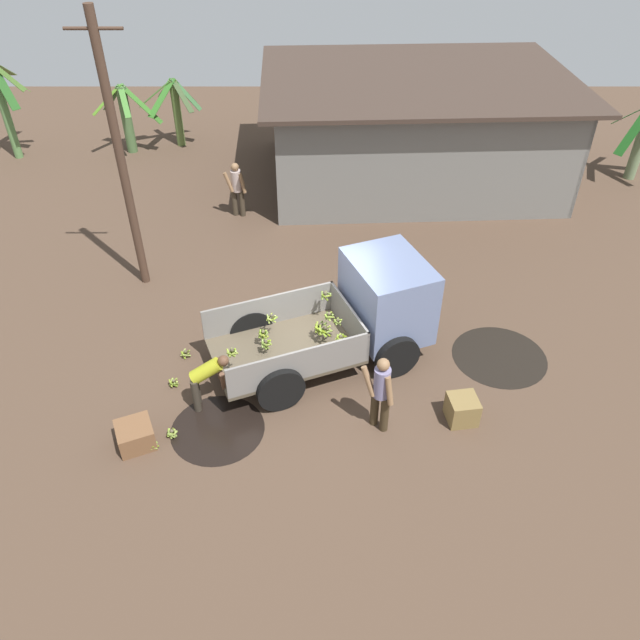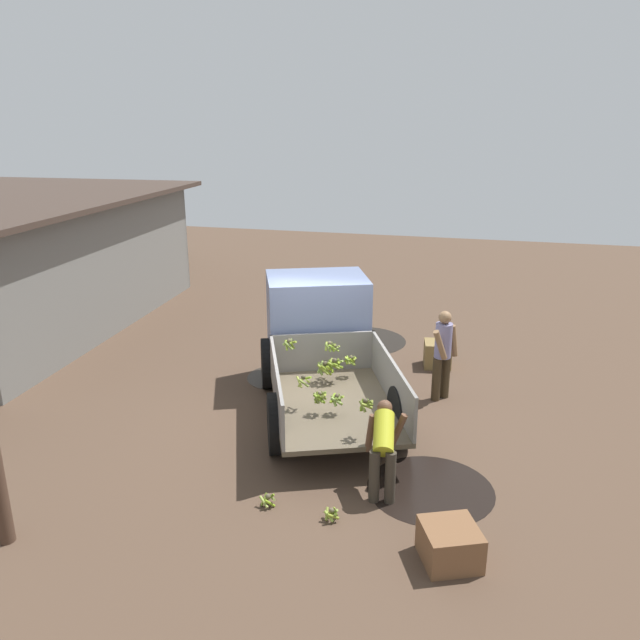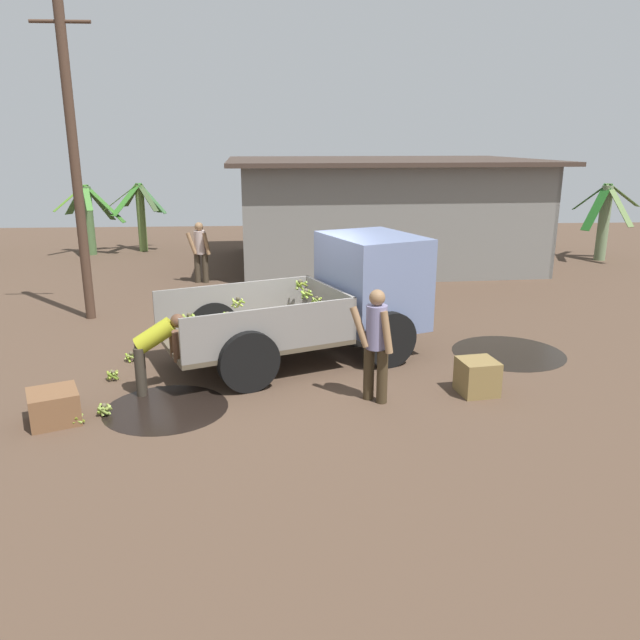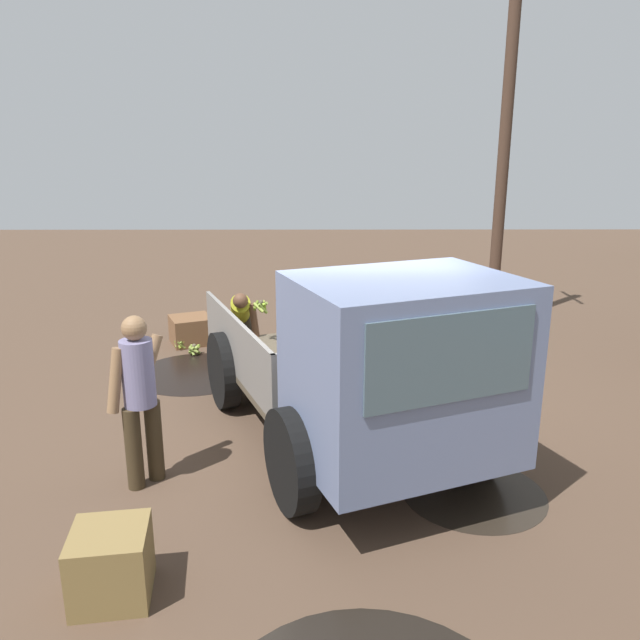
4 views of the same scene
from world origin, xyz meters
TOP-DOWN VIEW (x-y plane):
  - ground at (0.00, 0.00)m, footprint 36.00×36.00m
  - mud_patch_0 at (1.43, 1.15)m, footprint 1.37×1.37m
  - mud_patch_1 at (-1.85, -2.12)m, footprint 1.79×1.79m
  - cargo_truck at (1.08, 0.25)m, footprint 4.88×3.44m
  - utility_pole at (-4.31, 2.86)m, footprint 1.17×0.20m
  - person_foreground_visitor at (1.22, -2.03)m, footprint 0.64×0.51m
  - person_worker_loading at (-2.08, -1.46)m, footprint 0.80×0.60m
  - banana_bunch_on_ground_0 at (-2.67, -2.29)m, footprint 0.20×0.20m
  - banana_bunch_on_ground_1 at (-2.89, -0.93)m, footprint 0.21×0.22m
  - banana_bunch_on_ground_2 at (-2.97, -2.58)m, footprint 0.22×0.21m
  - banana_bunch_on_ground_3 at (-2.80, -0.03)m, footprint 0.25×0.25m
  - wooden_crate_0 at (-3.30, -2.46)m, footprint 0.84×0.84m
  - wooden_crate_1 at (2.83, -1.85)m, footprint 0.62×0.62m

SIDE VIEW (x-z plane):
  - ground at x=0.00m, z-range 0.00..0.00m
  - mud_patch_0 at x=1.43m, z-range 0.00..0.01m
  - mud_patch_1 at x=-1.85m, z-range 0.00..0.01m
  - banana_bunch_on_ground_1 at x=-2.89m, z-range 0.01..0.18m
  - banana_bunch_on_ground_0 at x=-2.67m, z-range 0.01..0.19m
  - banana_bunch_on_ground_2 at x=-2.97m, z-range 0.01..0.19m
  - banana_bunch_on_ground_3 at x=-2.80m, z-range 0.01..0.19m
  - wooden_crate_0 at x=-3.30m, z-range 0.00..0.45m
  - wooden_crate_1 at x=2.83m, z-range 0.00..0.54m
  - person_worker_loading at x=-2.08m, z-range 0.13..1.36m
  - person_foreground_visitor at x=1.22m, z-range 0.09..1.80m
  - cargo_truck at x=1.08m, z-range 0.06..2.18m
  - utility_pole at x=-4.31m, z-range 0.06..6.46m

